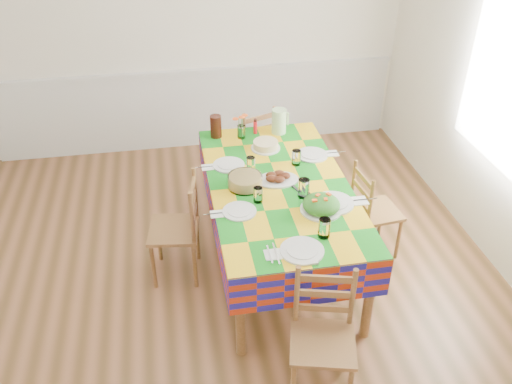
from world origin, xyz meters
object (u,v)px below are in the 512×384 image
(tea_pitcher, at_px, (216,126))
(chair_left, at_px, (179,229))
(chair_near, at_px, (323,338))
(dining_table, at_px, (279,193))
(meat_platter, at_px, (277,178))
(green_pitcher, at_px, (279,121))
(chair_right, at_px, (372,211))
(chair_far, at_px, (253,146))

(tea_pitcher, bearing_deg, chair_left, -115.19)
(chair_near, bearing_deg, dining_table, 104.83)
(meat_platter, bearing_deg, tea_pitcher, 115.05)
(green_pitcher, distance_m, chair_right, 1.16)
(chair_far, bearing_deg, chair_right, 102.33)
(meat_platter, height_order, chair_near, chair_near)
(green_pitcher, distance_m, chair_near, 2.16)
(tea_pitcher, bearing_deg, meat_platter, -64.95)
(green_pitcher, distance_m, chair_left, 1.37)
(chair_far, distance_m, chair_left, 1.51)
(meat_platter, distance_m, chair_right, 0.90)
(tea_pitcher, relative_size, chair_far, 0.23)
(chair_near, xyz_separation_m, chair_right, (0.79, 1.26, -0.03))
(dining_table, xyz_separation_m, chair_far, (0.01, 1.27, -0.26))
(meat_platter, height_order, chair_right, same)
(dining_table, xyz_separation_m, green_pitcher, (0.18, 0.85, 0.20))
(dining_table, relative_size, chair_right, 2.37)
(chair_far, bearing_deg, green_pitcher, 91.99)
(meat_platter, distance_m, chair_left, 0.87)
(tea_pitcher, distance_m, chair_far, 0.72)
(tea_pitcher, xyz_separation_m, chair_left, (-0.41, -0.87, -0.43))
(green_pitcher, distance_m, tea_pitcher, 0.57)
(dining_table, height_order, chair_far, chair_far)
(meat_platter, height_order, chair_left, chair_left)
(meat_platter, xyz_separation_m, chair_left, (-0.79, -0.05, -0.36))
(chair_right, bearing_deg, meat_platter, 80.58)
(tea_pitcher, height_order, chair_near, tea_pitcher)
(tea_pitcher, relative_size, chair_near, 0.22)
(meat_platter, relative_size, chair_left, 0.37)
(chair_right, bearing_deg, chair_near, 141.90)
(chair_near, relative_size, chair_right, 1.07)
(dining_table, height_order, green_pitcher, green_pitcher)
(dining_table, distance_m, chair_right, 0.85)
(chair_left, bearing_deg, dining_table, 98.89)
(tea_pitcher, xyz_separation_m, chair_near, (0.40, -2.13, -0.44))
(dining_table, height_order, chair_near, chair_near)
(meat_platter, relative_size, green_pitcher, 1.49)
(chair_far, bearing_deg, chair_left, 37.84)
(tea_pitcher, bearing_deg, chair_near, -79.37)
(chair_near, height_order, chair_right, chair_near)
(chair_left, bearing_deg, chair_far, 155.84)
(dining_table, distance_m, tea_pitcher, 0.97)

